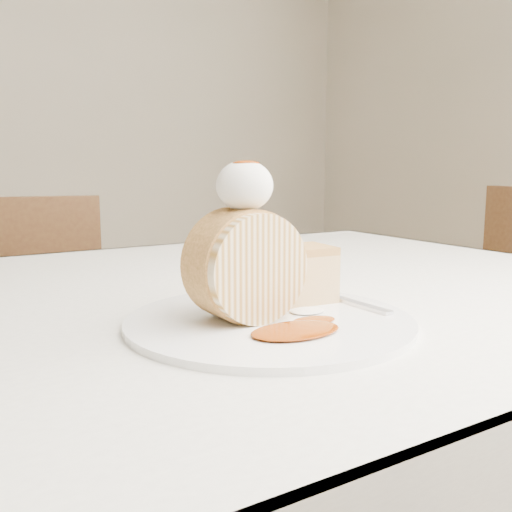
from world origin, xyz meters
TOP-DOWN VIEW (x-y plane):
  - table at (0.00, 0.20)m, footprint 1.40×0.90m
  - chair_far at (-0.04, 1.02)m, footprint 0.48×0.48m
  - chair_end at (1.05, 0.41)m, footprint 0.47×0.47m
  - plate at (0.05, 0.02)m, footprint 0.33×0.33m
  - roulade_slice at (0.02, 0.03)m, footprint 0.11×0.07m
  - cake_chunk at (0.12, 0.06)m, footprint 0.07×0.07m
  - whipped_cream at (0.03, 0.03)m, footprint 0.06×0.06m
  - caramel_drizzle at (0.03, 0.03)m, footprint 0.03×0.02m
  - caramel_pool at (0.04, -0.04)m, footprint 0.10×0.07m
  - fork at (0.16, 0.02)m, footprint 0.03×0.18m

SIDE VIEW (x-z plane):
  - chair_far at x=-0.04m, z-range 0.06..0.90m
  - chair_end at x=1.05m, z-range 0.06..0.92m
  - table at x=0.00m, z-range 0.29..1.04m
  - plate at x=0.05m, z-range 0.75..0.76m
  - fork at x=0.16m, z-range 0.76..0.76m
  - caramel_pool at x=0.04m, z-range 0.76..0.76m
  - cake_chunk at x=0.12m, z-range 0.76..0.81m
  - roulade_slice at x=0.02m, z-range 0.76..0.87m
  - whipped_cream at x=0.03m, z-range 0.87..0.92m
  - caramel_drizzle at x=0.03m, z-range 0.92..0.92m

